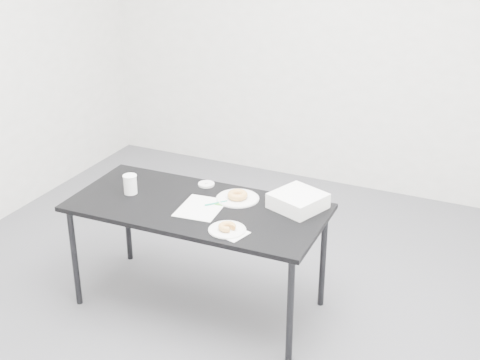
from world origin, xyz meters
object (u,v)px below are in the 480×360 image
at_px(table, 197,213).
at_px(donut_near, 227,227).
at_px(plate_far, 238,199).
at_px(bakery_box, 298,201).
at_px(coffee_cup, 130,184).
at_px(scorecard, 201,208).
at_px(donut_far, 238,195).
at_px(plate_near, 227,230).
at_px(pen, 216,203).

xyz_separation_m(table, donut_near, (0.29, -0.20, 0.08)).
bearing_deg(plate_far, bakery_box, 6.72).
height_order(table, coffee_cup, coffee_cup).
bearing_deg(coffee_cup, donut_near, -13.75).
xyz_separation_m(scorecard, bakery_box, (0.51, 0.24, 0.04)).
relative_size(table, donut_near, 15.65).
height_order(scorecard, donut_far, donut_far).
xyz_separation_m(table, bakery_box, (0.54, 0.22, 0.10)).
distance_m(table, coffee_cup, 0.46).
height_order(donut_near, plate_far, donut_near).
xyz_separation_m(donut_near, coffee_cup, (-0.74, 0.18, 0.04)).
bearing_deg(donut_near, scorecard, 144.80).
relative_size(plate_near, donut_near, 2.13).
height_order(plate_near, coffee_cup, coffee_cup).
height_order(scorecard, pen, pen).
distance_m(table, donut_far, 0.26).
height_order(table, plate_near, plate_near).
bearing_deg(coffee_cup, plate_far, 17.81).
bearing_deg(plate_near, pen, 127.24).
xyz_separation_m(pen, plate_far, (0.08, 0.12, -0.00)).
bearing_deg(pen, table, 165.16).
bearing_deg(plate_near, coffee_cup, 166.25).
distance_m(scorecard, donut_far, 0.24).
distance_m(scorecard, plate_far, 0.24).
bearing_deg(pen, donut_far, 5.05).
bearing_deg(table, plate_near, -35.90).
distance_m(plate_near, donut_far, 0.40).
bearing_deg(donut_near, plate_near, 0.00).
distance_m(donut_near, donut_far, 0.40).
height_order(table, pen, pen).
bearing_deg(scorecard, donut_near, -40.93).
relative_size(plate_far, bakery_box, 0.97).
xyz_separation_m(pen, bakery_box, (0.45, 0.16, 0.04)).
bearing_deg(bakery_box, plate_near, -99.48).
distance_m(plate_far, bakery_box, 0.37).
relative_size(scorecard, coffee_cup, 2.54).
bearing_deg(donut_far, pen, -126.22).
bearing_deg(table, scorecard, -30.15).
bearing_deg(plate_near, donut_near, 0.00).
xyz_separation_m(scorecard, donut_far, (0.14, 0.20, 0.03)).
relative_size(coffee_cup, bakery_box, 0.45).
relative_size(table, donut_far, 12.53).
bearing_deg(scorecard, pen, 48.81).
relative_size(scorecard, pen, 2.15).
distance_m(plate_far, donut_far, 0.02).
relative_size(table, bakery_box, 5.68).
relative_size(donut_near, coffee_cup, 0.81).
height_order(pen, plate_near, pen).
distance_m(plate_near, donut_near, 0.02).
xyz_separation_m(plate_far, donut_far, (0.00, 0.00, 0.02)).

